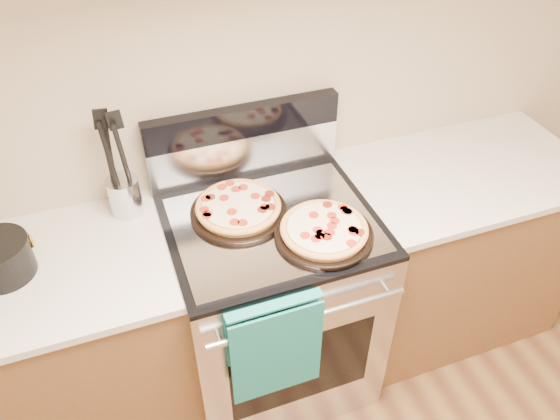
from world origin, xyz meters
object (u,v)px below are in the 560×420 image
object	(u,v)px
utensil_crock	(125,196)
saucepan	(0,260)
range_body	(272,304)
pepperoni_pizza_front	(324,231)
pepperoni_pizza_back	(238,208)

from	to	relation	value
utensil_crock	saucepan	world-z (taller)	utensil_crock
range_body	utensil_crock	bearing A→B (deg)	153.43
pepperoni_pizza_front	utensil_crock	size ratio (longest dim) A/B	2.33
saucepan	utensil_crock	bearing A→B (deg)	23.08
pepperoni_pizza_back	utensil_crock	distance (m)	0.42
pepperoni_pizza_front	utensil_crock	distance (m)	0.74
pepperoni_pizza_front	utensil_crock	xyz separation A→B (m)	(-0.62, 0.39, 0.03)
utensil_crock	saucepan	bearing A→B (deg)	-156.92
utensil_crock	saucepan	size ratio (longest dim) A/B	0.74
range_body	pepperoni_pizza_back	bearing A→B (deg)	145.23
pepperoni_pizza_front	saucepan	world-z (taller)	saucepan
range_body	saucepan	xyz separation A→B (m)	(-0.90, 0.06, 0.52)
pepperoni_pizza_back	saucepan	xyz separation A→B (m)	(-0.80, -0.01, 0.02)
range_body	utensil_crock	size ratio (longest dim) A/B	6.12
pepperoni_pizza_back	pepperoni_pizza_front	xyz separation A→B (m)	(0.24, -0.22, -0.00)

